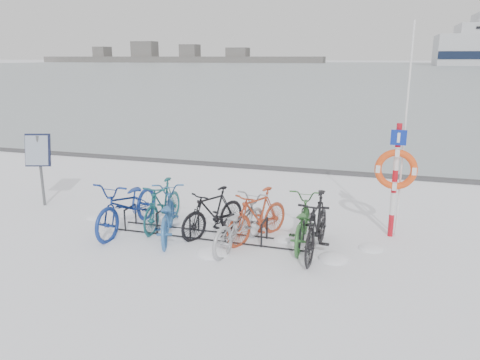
% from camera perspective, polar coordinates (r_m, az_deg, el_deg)
% --- Properties ---
extents(ground, '(900.00, 900.00, 0.00)m').
position_cam_1_polar(ground, '(9.38, -3.50, -6.90)').
color(ground, white).
rests_on(ground, ground).
extents(ice_sheet, '(400.00, 298.00, 0.02)m').
position_cam_1_polar(ice_sheet, '(163.22, 16.30, 13.02)').
color(ice_sheet, '#AAB8C0').
rests_on(ice_sheet, ground).
extents(quay_edge, '(400.00, 0.25, 0.10)m').
position_cam_1_polar(quay_edge, '(14.79, 4.47, 1.41)').
color(quay_edge, '#3F3F42').
rests_on(quay_edge, ground).
extents(bike_rack, '(4.00, 0.48, 0.46)m').
position_cam_1_polar(bike_rack, '(9.31, -3.52, -5.86)').
color(bike_rack, black).
rests_on(bike_rack, ground).
extents(info_board, '(0.62, 0.39, 1.74)m').
position_cam_1_polar(info_board, '(11.91, -23.37, 2.88)').
color(info_board, '#595B5E').
rests_on(info_board, ground).
extents(lifebuoy_station, '(0.79, 0.23, 4.10)m').
position_cam_1_polar(lifebuoy_station, '(9.41, 18.49, 1.21)').
color(lifebuoy_station, red).
rests_on(lifebuoy_station, ground).
extents(shoreline, '(180.00, 12.00, 9.50)m').
position_cam_1_polar(shoreline, '(295.90, -8.32, 14.53)').
color(shoreline, '#4B4B4B').
rests_on(shoreline, ground).
extents(bike_0, '(0.87, 2.19, 1.13)m').
position_cam_1_polar(bike_0, '(9.84, -13.48, -2.76)').
color(bike_0, navy).
rests_on(bike_0, ground).
extents(bike_1, '(0.48, 1.70, 1.02)m').
position_cam_1_polar(bike_1, '(9.89, -9.44, -2.78)').
color(bike_1, '#175359').
rests_on(bike_1, ground).
extents(bike_2, '(1.26, 1.98, 0.98)m').
position_cam_1_polar(bike_2, '(9.32, -8.97, -3.98)').
color(bike_2, '#3168AA').
rests_on(bike_2, ground).
extents(bike_3, '(1.18, 1.65, 0.98)m').
position_cam_1_polar(bike_3, '(9.36, -3.30, -3.75)').
color(bike_3, black).
rests_on(bike_3, ground).
extents(bike_4, '(1.04, 1.96, 0.98)m').
position_cam_1_polar(bike_4, '(8.74, -0.06, -5.11)').
color(bike_4, '#9D9EA4').
rests_on(bike_4, ground).
extents(bike_5, '(1.20, 1.75, 1.03)m').
position_cam_1_polar(bike_5, '(9.10, 2.16, -4.12)').
color(bike_5, '#B14022').
rests_on(bike_5, ground).
extents(bike_6, '(0.71, 1.82, 0.94)m').
position_cam_1_polar(bike_6, '(8.98, 7.53, -4.80)').
color(bike_6, '#336D32').
rests_on(bike_6, ground).
extents(bike_7, '(0.63, 1.91, 1.13)m').
position_cam_1_polar(bike_7, '(8.53, 9.34, -5.26)').
color(bike_7, black).
rests_on(bike_7, ground).
extents(snow_drifts, '(6.37, 2.13, 0.22)m').
position_cam_1_polar(snow_drifts, '(9.05, 1.20, -7.69)').
color(snow_drifts, white).
rests_on(snow_drifts, ground).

